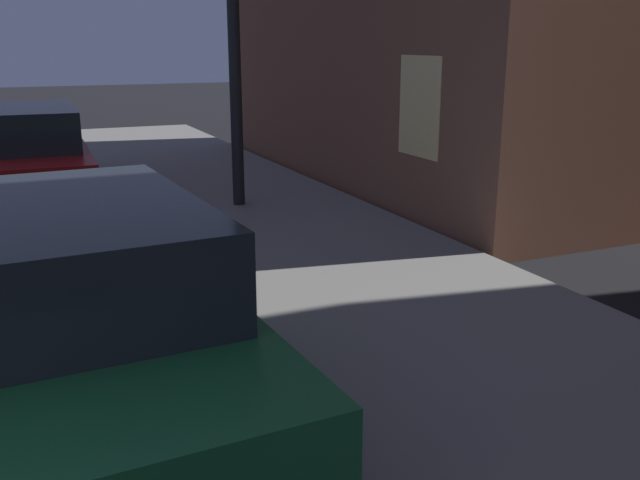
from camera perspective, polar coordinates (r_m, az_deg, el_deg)
car_green at (r=4.54m, az=-20.63°, el=-5.83°), size 2.27×4.31×1.43m
car_red at (r=10.95m, az=-23.10°, el=6.14°), size 2.18×4.43×1.43m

